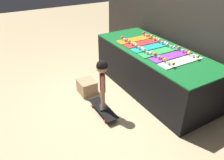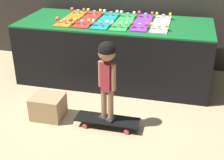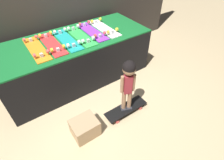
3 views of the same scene
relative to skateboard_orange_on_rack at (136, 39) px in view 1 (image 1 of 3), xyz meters
name	(u,v)px [view 1 (image 1 of 3)]	position (x,y,z in m)	size (l,w,h in m)	color
ground_plane	(122,98)	(0.58, -0.65, -0.81)	(16.00, 16.00, 0.00)	tan
back_wall	(188,12)	(0.58, 0.65, 0.55)	(5.39, 0.10, 2.73)	#332D28
display_rack	(153,70)	(0.58, 0.00, -0.41)	(2.45, 0.99, 0.79)	black
skateboard_orange_on_rack	(136,39)	(0.00, 0.00, 0.00)	(0.20, 0.78, 0.09)	orange
skateboard_red_on_rack	(143,42)	(0.23, 0.00, 0.00)	(0.20, 0.78, 0.09)	red
skateboard_teal_on_rack	(151,47)	(0.47, -0.01, 0.00)	(0.20, 0.78, 0.09)	teal
skateboard_green_on_rack	(159,51)	(0.70, -0.01, 0.00)	(0.20, 0.78, 0.09)	green
skateboard_purple_on_rack	(171,55)	(0.93, 0.03, 0.00)	(0.20, 0.78, 0.09)	purple
skateboard_white_on_rack	(181,61)	(1.16, 0.02, 0.00)	(0.20, 0.78, 0.09)	white
skateboard_on_floor	(103,109)	(0.77, -1.15, -0.74)	(0.67, 0.20, 0.09)	black
child	(102,76)	(0.77, -1.15, -0.13)	(0.19, 0.17, 0.84)	#2D2D33
storage_box	(87,87)	(0.10, -1.12, -0.68)	(0.33, 0.29, 0.25)	tan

